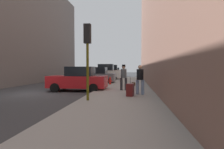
{
  "coord_description": "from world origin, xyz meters",
  "views": [
    {
      "loc": [
        6.66,
        -10.79,
        1.68
      ],
      "look_at": [
        4.72,
        4.95,
        1.1
      ],
      "focal_mm": 28.0,
      "sensor_mm": 36.0,
      "label": 1
    }
  ],
  "objects_px": {
    "traffic_light": "(88,45)",
    "rolling_suitcase": "(130,90)",
    "duffel_bag": "(133,84)",
    "pedestrian_in_jeans": "(140,78)",
    "parked_white_van": "(105,73)",
    "parked_red_hatchback": "(79,79)",
    "parked_silver_sedan": "(114,72)",
    "pedestrian_with_beanie": "(124,76)",
    "parked_bronze_suv": "(110,72)",
    "fire_hydrant": "(110,81)",
    "parked_gray_coupe": "(96,76)"
  },
  "relations": [
    {
      "from": "parked_red_hatchback",
      "to": "parked_silver_sedan",
      "type": "bearing_deg",
      "value": 90.0
    },
    {
      "from": "parked_white_van",
      "to": "parked_bronze_suv",
      "type": "bearing_deg",
      "value": 90.0
    },
    {
      "from": "parked_gray_coupe",
      "to": "pedestrian_in_jeans",
      "type": "distance_m",
      "value": 9.4
    },
    {
      "from": "parked_white_van",
      "to": "traffic_light",
      "type": "height_order",
      "value": "traffic_light"
    },
    {
      "from": "rolling_suitcase",
      "to": "fire_hydrant",
      "type": "bearing_deg",
      "value": 106.71
    },
    {
      "from": "traffic_light",
      "to": "pedestrian_in_jeans",
      "type": "height_order",
      "value": "traffic_light"
    },
    {
      "from": "pedestrian_with_beanie",
      "to": "traffic_light",
      "type": "bearing_deg",
      "value": -110.01
    },
    {
      "from": "pedestrian_in_jeans",
      "to": "duffel_bag",
      "type": "bearing_deg",
      "value": 94.14
    },
    {
      "from": "parked_bronze_suv",
      "to": "parked_silver_sedan",
      "type": "xyz_separation_m",
      "value": [
        0.0,
        5.55,
        -0.18
      ]
    },
    {
      "from": "traffic_light",
      "to": "pedestrian_with_beanie",
      "type": "xyz_separation_m",
      "value": [
        1.48,
        4.06,
        -1.62
      ]
    },
    {
      "from": "pedestrian_in_jeans",
      "to": "duffel_bag",
      "type": "height_order",
      "value": "pedestrian_in_jeans"
    },
    {
      "from": "parked_red_hatchback",
      "to": "parked_silver_sedan",
      "type": "height_order",
      "value": "same"
    },
    {
      "from": "pedestrian_in_jeans",
      "to": "rolling_suitcase",
      "type": "distance_m",
      "value": 1.07
    },
    {
      "from": "parked_red_hatchback",
      "to": "parked_white_van",
      "type": "bearing_deg",
      "value": 90.0
    },
    {
      "from": "fire_hydrant",
      "to": "parked_white_van",
      "type": "bearing_deg",
      "value": 102.73
    },
    {
      "from": "traffic_light",
      "to": "pedestrian_in_jeans",
      "type": "xyz_separation_m",
      "value": [
        2.54,
        2.21,
        -1.65
      ]
    },
    {
      "from": "duffel_bag",
      "to": "traffic_light",
      "type": "bearing_deg",
      "value": -106.06
    },
    {
      "from": "parked_red_hatchback",
      "to": "pedestrian_with_beanie",
      "type": "xyz_separation_m",
      "value": [
        3.33,
        -0.29,
        0.29
      ]
    },
    {
      "from": "parked_bronze_suv",
      "to": "parked_white_van",
      "type": "bearing_deg",
      "value": -90.0
    },
    {
      "from": "parked_red_hatchback",
      "to": "traffic_light",
      "type": "height_order",
      "value": "traffic_light"
    },
    {
      "from": "parked_gray_coupe",
      "to": "parked_bronze_suv",
      "type": "bearing_deg",
      "value": 90.0
    },
    {
      "from": "fire_hydrant",
      "to": "duffel_bag",
      "type": "distance_m",
      "value": 2.37
    },
    {
      "from": "parked_white_van",
      "to": "pedestrian_with_beanie",
      "type": "height_order",
      "value": "parked_white_van"
    },
    {
      "from": "pedestrian_with_beanie",
      "to": "duffel_bag",
      "type": "xyz_separation_m",
      "value": [
        0.68,
        3.43,
        -0.85
      ]
    },
    {
      "from": "parked_silver_sedan",
      "to": "parked_white_van",
      "type": "bearing_deg",
      "value": -90.0
    },
    {
      "from": "parked_bronze_suv",
      "to": "traffic_light",
      "type": "xyz_separation_m",
      "value": [
        1.85,
        -22.13,
        1.73
      ]
    },
    {
      "from": "fire_hydrant",
      "to": "parked_red_hatchback",
      "type": "bearing_deg",
      "value": -114.42
    },
    {
      "from": "rolling_suitcase",
      "to": "pedestrian_in_jeans",
      "type": "bearing_deg",
      "value": 50.53
    },
    {
      "from": "fire_hydrant",
      "to": "parked_gray_coupe",
      "type": "bearing_deg",
      "value": 129.35
    },
    {
      "from": "parked_white_van",
      "to": "traffic_light",
      "type": "relative_size",
      "value": 1.28
    },
    {
      "from": "parked_white_van",
      "to": "pedestrian_in_jeans",
      "type": "height_order",
      "value": "parked_white_van"
    },
    {
      "from": "parked_red_hatchback",
      "to": "parked_white_van",
      "type": "height_order",
      "value": "parked_white_van"
    },
    {
      "from": "parked_silver_sedan",
      "to": "traffic_light",
      "type": "distance_m",
      "value": 27.81
    },
    {
      "from": "traffic_light",
      "to": "rolling_suitcase",
      "type": "bearing_deg",
      "value": 37.74
    },
    {
      "from": "fire_hydrant",
      "to": "duffel_bag",
      "type": "height_order",
      "value": "fire_hydrant"
    },
    {
      "from": "traffic_light",
      "to": "duffel_bag",
      "type": "bearing_deg",
      "value": 73.94
    },
    {
      "from": "parked_red_hatchback",
      "to": "duffel_bag",
      "type": "height_order",
      "value": "parked_red_hatchback"
    },
    {
      "from": "parked_gray_coupe",
      "to": "duffel_bag",
      "type": "xyz_separation_m",
      "value": [
        4.01,
        -3.03,
        -0.56
      ]
    },
    {
      "from": "parked_gray_coupe",
      "to": "fire_hydrant",
      "type": "bearing_deg",
      "value": -50.65
    },
    {
      "from": "parked_bronze_suv",
      "to": "parked_silver_sedan",
      "type": "relative_size",
      "value": 1.11
    },
    {
      "from": "fire_hydrant",
      "to": "traffic_light",
      "type": "bearing_deg",
      "value": -89.66
    },
    {
      "from": "parked_bronze_suv",
      "to": "rolling_suitcase",
      "type": "xyz_separation_m",
      "value": [
        3.84,
        -20.59,
        -0.54
      ]
    },
    {
      "from": "pedestrian_with_beanie",
      "to": "fire_hydrant",
      "type": "bearing_deg",
      "value": 109.76
    },
    {
      "from": "parked_red_hatchback",
      "to": "parked_silver_sedan",
      "type": "relative_size",
      "value": 1.0
    },
    {
      "from": "parked_red_hatchback",
      "to": "fire_hydrant",
      "type": "height_order",
      "value": "parked_red_hatchback"
    },
    {
      "from": "parked_gray_coupe",
      "to": "pedestrian_in_jeans",
      "type": "bearing_deg",
      "value": -62.13
    },
    {
      "from": "pedestrian_with_beanie",
      "to": "rolling_suitcase",
      "type": "bearing_deg",
      "value": -78.66
    },
    {
      "from": "parked_gray_coupe",
      "to": "parked_silver_sedan",
      "type": "distance_m",
      "value": 17.16
    },
    {
      "from": "parked_silver_sedan",
      "to": "pedestrian_with_beanie",
      "type": "xyz_separation_m",
      "value": [
        3.33,
        -23.62,
        0.29
      ]
    },
    {
      "from": "duffel_bag",
      "to": "pedestrian_in_jeans",
      "type": "bearing_deg",
      "value": -85.86
    }
  ]
}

